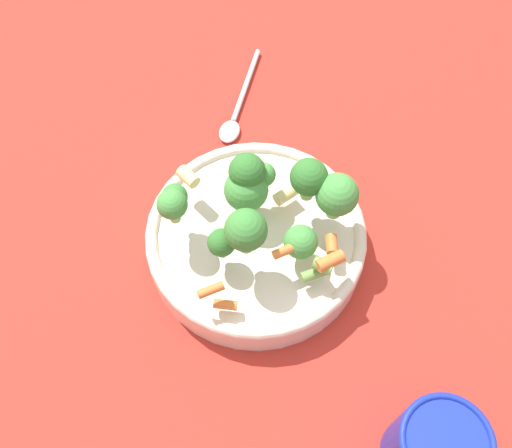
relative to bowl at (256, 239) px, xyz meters
The scene contains 4 objects.
ground_plane 0.02m from the bowl, ahead, with size 3.00×3.00×0.00m, color #B72D23.
bowl is the anchor object (origin of this frame).
pasta_salad 0.07m from the bowl, 59.12° to the left, with size 0.20×0.18×0.09m.
spoon 0.20m from the bowl, 129.89° to the left, with size 0.07×0.16×0.01m.
Camera 1 is at (0.17, -0.26, 0.61)m, focal length 42.00 mm.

